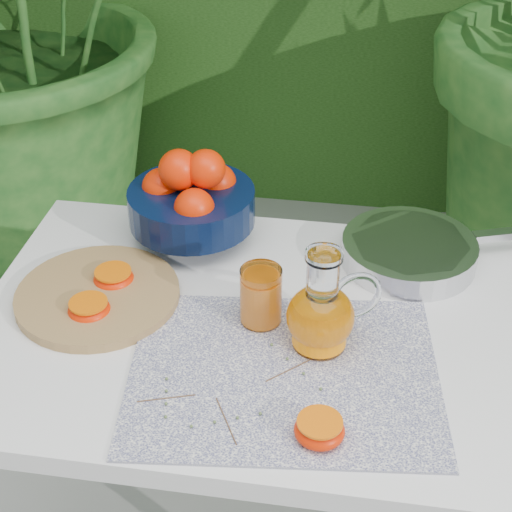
% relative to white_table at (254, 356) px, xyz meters
% --- Properties ---
extents(white_table, '(1.00, 0.70, 0.75)m').
position_rel_white_table_xyz_m(white_table, '(0.00, 0.00, 0.00)').
color(white_table, white).
rests_on(white_table, ground).
extents(placemat, '(0.55, 0.45, 0.00)m').
position_rel_white_table_xyz_m(placemat, '(0.07, -0.12, 0.08)').
color(placemat, '#0D1048').
rests_on(placemat, white_table).
extents(cutting_board, '(0.36, 0.36, 0.02)m').
position_rel_white_table_xyz_m(cutting_board, '(-0.29, 0.02, 0.09)').
color(cutting_board, '#997045').
rests_on(cutting_board, white_table).
extents(fruit_bowl, '(0.32, 0.32, 0.20)m').
position_rel_white_table_xyz_m(fruit_bowl, '(-0.17, 0.25, 0.17)').
color(fruit_bowl, black).
rests_on(fruit_bowl, white_table).
extents(juice_pitcher, '(0.17, 0.15, 0.19)m').
position_rel_white_table_xyz_m(juice_pitcher, '(0.12, -0.04, 0.15)').
color(juice_pitcher, white).
rests_on(juice_pitcher, white_table).
extents(juice_tumbler, '(0.10, 0.10, 0.11)m').
position_rel_white_table_xyz_m(juice_tumbler, '(0.01, 0.00, 0.14)').
color(juice_tumbler, white).
rests_on(juice_tumbler, white_table).
extents(saute_pan, '(0.48, 0.33, 0.05)m').
position_rel_white_table_xyz_m(saute_pan, '(0.27, 0.23, 0.11)').
color(saute_pan, '#BBBCC0').
rests_on(saute_pan, white_table).
extents(orange_halves, '(0.53, 0.41, 0.04)m').
position_rel_white_table_xyz_m(orange_halves, '(-0.14, -0.07, 0.10)').
color(orange_halves, '#F82C02').
rests_on(orange_halves, white_table).
extents(thyme_sprigs, '(0.29, 0.23, 0.01)m').
position_rel_white_table_xyz_m(thyme_sprigs, '(-0.00, -0.19, 0.09)').
color(thyme_sprigs, brown).
rests_on(thyme_sprigs, white_table).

